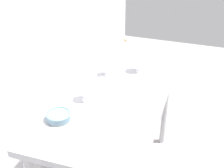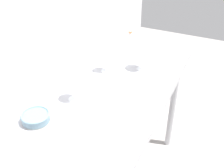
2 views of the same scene
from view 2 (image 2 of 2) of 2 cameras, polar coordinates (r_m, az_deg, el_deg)
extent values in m
cube|color=silver|center=(1.71, -16.38, 14.25)|extent=(3.80, 0.04, 2.60)
cube|color=#ABABB0|center=(1.66, -0.80, -1.41)|extent=(1.40, 0.64, 0.04)
cube|color=#ABABB0|center=(1.57, 10.03, -4.36)|extent=(1.40, 0.01, 0.05)
cylinder|color=#ABABB0|center=(2.35, 11.78, -3.78)|extent=(0.05, 0.05, 0.86)
cylinder|color=#ABABB0|center=(2.48, 0.16, -0.83)|extent=(0.05, 0.05, 0.86)
cylinder|color=white|center=(1.83, 5.88, 2.95)|extent=(0.06, 0.06, 0.00)
cylinder|color=white|center=(1.81, 5.97, 4.21)|extent=(0.01, 0.01, 0.09)
sphere|color=white|center=(1.77, 6.12, 6.60)|extent=(0.09, 0.09, 0.09)
cylinder|color=maroon|center=(1.78, 6.09, 6.12)|extent=(0.07, 0.07, 0.02)
cylinder|color=white|center=(1.57, -7.11, -2.95)|extent=(0.07, 0.07, 0.00)
cylinder|color=white|center=(1.55, -7.21, -1.77)|extent=(0.01, 0.01, 0.08)
sphere|color=white|center=(1.50, -7.41, 0.54)|extent=(0.09, 0.09, 0.09)
cylinder|color=maroon|center=(1.51, -7.36, 0.06)|extent=(0.06, 0.06, 0.03)
cylinder|color=white|center=(1.80, -0.97, 2.51)|extent=(0.07, 0.07, 0.00)
cylinder|color=white|center=(1.78, -0.98, 3.62)|extent=(0.01, 0.01, 0.08)
sphere|color=white|center=(1.74, -1.01, 5.70)|extent=(0.08, 0.08, 0.08)
cylinder|color=maroon|center=(1.75, -1.00, 5.29)|extent=(0.06, 0.06, 0.03)
cube|color=white|center=(1.57, -0.67, -2.62)|extent=(0.22, 0.27, 0.01)
cube|color=white|center=(1.70, -0.08, 0.48)|extent=(0.22, 0.27, 0.01)
cube|color=#3F3F47|center=(1.63, -0.36, -1.01)|extent=(0.08, 0.22, 0.01)
cube|color=white|center=(1.42, -5.04, -7.29)|extent=(0.23, 0.27, 0.00)
cylinder|color=beige|center=(1.47, -14.52, -6.92)|extent=(0.13, 0.13, 0.01)
cylinder|color=slate|center=(1.45, -14.63, -6.32)|extent=(0.13, 0.13, 0.03)
torus|color=slate|center=(1.44, -14.73, -5.81)|extent=(0.14, 0.14, 0.01)
cone|color=silver|center=(2.11, 3.54, 8.76)|extent=(0.11, 0.11, 0.09)
cylinder|color=#C17F4C|center=(2.09, 3.59, 10.05)|extent=(0.02, 0.02, 0.01)
cone|color=silver|center=(2.08, 3.62, 10.64)|extent=(0.02, 0.02, 0.03)
camera|label=1|loc=(0.43, -147.72, -9.39)|focal=50.73mm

